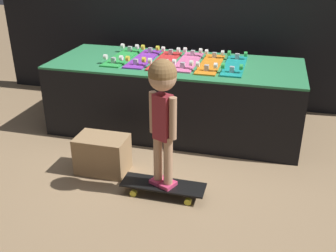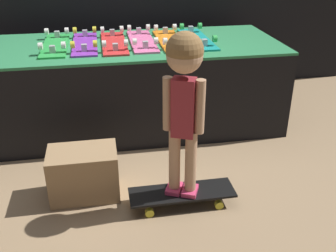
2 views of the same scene
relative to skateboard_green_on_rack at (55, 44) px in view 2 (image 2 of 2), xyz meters
name	(u,v)px [view 2 (image 2 of 2)]	position (x,y,z in m)	size (l,w,h in m)	color
ground_plane	(139,155)	(0.57, -0.59, -0.72)	(16.00, 16.00, 0.00)	#9E7F5B
display_rack	(130,85)	(0.57, -0.02, -0.37)	(2.44, 0.97, 0.70)	black
skateboard_green_on_rack	(55,44)	(0.00, 0.00, 0.00)	(0.19, 0.70, 0.09)	green
skateboard_purple_on_rack	(85,43)	(0.23, 0.00, 0.00)	(0.19, 0.70, 0.09)	purple
skateboard_red_on_rack	(114,42)	(0.45, -0.02, 0.00)	(0.19, 0.70, 0.09)	red
skateboard_pink_on_rack	(142,40)	(0.68, 0.01, 0.00)	(0.19, 0.70, 0.09)	pink
skateboard_orange_on_rack	(170,40)	(0.91, -0.02, 0.00)	(0.19, 0.70, 0.09)	orange
skateboard_teal_on_rack	(197,38)	(1.13, -0.01, 0.00)	(0.19, 0.70, 0.09)	teal
skateboard_on_floor	(182,194)	(0.76, -1.21, -0.65)	(0.64, 0.20, 0.09)	black
child	(184,86)	(0.76, -1.21, 0.05)	(0.22, 0.20, 0.98)	#E03D6B
storage_box	(84,173)	(0.18, -1.01, -0.56)	(0.42, 0.27, 0.32)	#A37F56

